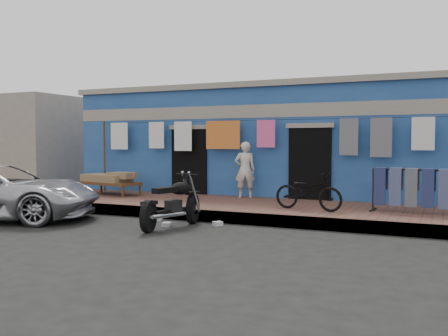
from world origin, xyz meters
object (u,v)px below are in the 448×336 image
bicycle (308,187)px  motorcycle (172,201)px  charpoy (111,184)px  jeans_rack (420,190)px  seated_person (245,170)px

bicycle → motorcycle: size_ratio=0.89×
bicycle → charpoy: 5.92m
charpoy → jeans_rack: size_ratio=0.95×
seated_person → jeans_rack: bearing=141.0°
seated_person → charpoy: seated_person is taller
motorcycle → charpoy: bearing=154.6°
motorcycle → jeans_rack: size_ratio=0.85×
seated_person → jeans_rack: seated_person is taller
seated_person → bicycle: (2.15, -1.68, -0.25)m
seated_person → charpoy: 3.82m
bicycle → charpoy: (-5.86, 0.85, -0.19)m
seated_person → jeans_rack: (4.39, -1.27, -0.26)m
seated_person → jeans_rack: size_ratio=0.73×
motorcycle → charpoy: size_ratio=0.90×
bicycle → motorcycle: bicycle is taller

